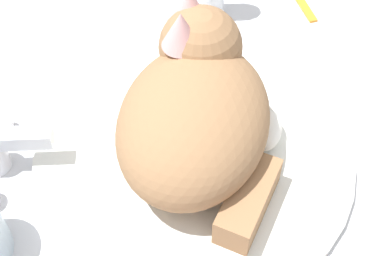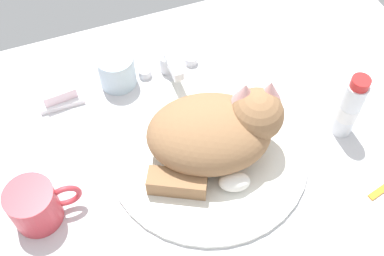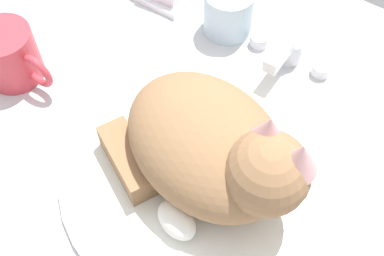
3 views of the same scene
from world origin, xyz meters
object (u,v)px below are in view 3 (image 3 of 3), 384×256
(cat, at_px, (216,150))
(coffee_mug, at_px, (10,56))
(faucet, at_px, (288,51))
(rinse_cup, at_px, (228,11))

(cat, height_order, coffee_mug, cat)
(cat, distance_m, coffee_mug, 0.34)
(cat, relative_size, coffee_mug, 2.27)
(cat, bearing_deg, faucet, 94.02)
(faucet, bearing_deg, rinse_cup, 174.02)
(rinse_cup, bearing_deg, faucet, -5.98)
(cat, xyz_separation_m, rinse_cup, (-0.13, 0.24, -0.04))
(faucet, xyz_separation_m, coffee_mug, (-0.32, -0.24, 0.02))
(coffee_mug, relative_size, rinse_cup, 1.63)
(faucet, xyz_separation_m, cat, (0.02, -0.23, 0.05))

